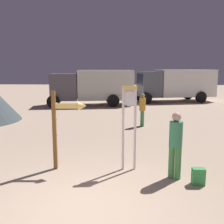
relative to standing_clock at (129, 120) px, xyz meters
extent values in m
plane|color=tan|center=(-0.98, -2.15, -1.40)|extent=(80.00, 80.00, 0.00)
cylinder|color=silver|center=(-0.16, -0.02, -0.29)|extent=(0.07, 0.07, 2.22)
cylinder|color=silver|center=(0.16, 0.01, -0.29)|extent=(0.07, 0.07, 2.22)
cube|color=#FFCC66|center=(0.00, -0.01, 0.87)|extent=(0.41, 0.12, 0.10)
cylinder|color=white|center=(0.00, 0.02, 0.57)|extent=(0.39, 0.08, 0.39)
cube|color=black|center=(0.00, 0.05, 0.57)|extent=(0.08, 0.02, 0.08)
cube|color=black|center=(0.00, 0.05, 0.57)|extent=(0.04, 0.02, 0.15)
cube|color=brown|center=(-2.05, -0.06, -0.31)|extent=(0.10, 0.10, 2.19)
cube|color=#FCD26D|center=(-1.69, -0.04, 0.38)|extent=(0.63, 0.09, 0.14)
cone|color=#FCD26D|center=(-1.27, -0.02, 0.38)|extent=(0.23, 0.26, 0.25)
sphere|color=#FFDE98|center=(-1.97, -0.05, -0.86)|extent=(0.04, 0.04, 0.04)
sphere|color=#FFDD93|center=(-1.97, -0.05, -0.42)|extent=(0.04, 0.04, 0.04)
sphere|color=#EFDC90|center=(-1.97, -0.05, 0.02)|extent=(0.04, 0.04, 0.04)
sphere|color=#FFEF8F|center=(-1.97, -0.05, 0.46)|extent=(0.04, 0.04, 0.04)
cylinder|color=#498F4C|center=(1.24, -0.59, -0.99)|extent=(0.16, 0.16, 0.83)
cylinder|color=#498F4C|center=(1.08, -0.53, -0.99)|extent=(0.16, 0.16, 0.83)
cylinder|color=#3C8A60|center=(1.16, -0.56, -0.24)|extent=(0.33, 0.33, 0.66)
sphere|color=#D6A794|center=(1.16, -0.56, 0.20)|extent=(0.23, 0.23, 0.23)
cube|color=green|center=(1.67, -0.91, -1.20)|extent=(0.30, 0.20, 0.41)
cube|color=#2F8B55|center=(1.67, -0.79, -1.26)|extent=(0.21, 0.04, 0.18)
cylinder|color=#4B935A|center=(0.73, 5.59, -1.02)|extent=(0.15, 0.15, 0.78)
cylinder|color=#4B935A|center=(0.75, 5.44, -1.02)|extent=(0.15, 0.15, 0.78)
cylinder|color=gold|center=(0.74, 5.51, -0.32)|extent=(0.31, 0.31, 0.61)
sphere|color=#927658|center=(0.74, 5.51, 0.09)|extent=(0.21, 0.21, 0.21)
cube|color=silver|center=(-1.62, 12.90, 0.15)|extent=(4.42, 2.75, 2.20)
cube|color=#56535A|center=(-4.67, 12.43, 0.02)|extent=(2.22, 2.31, 1.95)
cube|color=black|center=(-5.64, 12.28, 0.41)|extent=(0.29, 1.70, 0.86)
cylinder|color=black|center=(-5.55, 13.39, -0.95)|extent=(0.93, 0.39, 0.90)
cylinder|color=black|center=(-5.22, 11.24, -0.95)|extent=(0.93, 0.39, 0.90)
cylinder|color=black|center=(-1.29, 14.06, -0.95)|extent=(0.93, 0.39, 0.90)
cylinder|color=black|center=(-0.95, 11.90, -0.95)|extent=(0.93, 0.39, 0.90)
cube|color=white|center=(5.01, 15.57, 0.16)|extent=(5.02, 3.28, 2.23)
cube|color=#505761|center=(1.92, 14.90, 0.08)|extent=(2.04, 2.52, 2.06)
cube|color=black|center=(1.13, 14.73, 0.49)|extent=(0.43, 1.84, 0.91)
cylinder|color=black|center=(1.09, 15.94, -0.95)|extent=(0.93, 0.44, 0.90)
cylinder|color=black|center=(1.59, 13.61, -0.95)|extent=(0.93, 0.44, 0.90)
cylinder|color=black|center=(5.64, 16.93, -0.95)|extent=(0.93, 0.44, 0.90)
cylinder|color=black|center=(6.15, 14.59, -0.95)|extent=(0.93, 0.44, 0.90)
camera|label=1|loc=(-0.14, -6.94, 1.39)|focal=41.67mm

